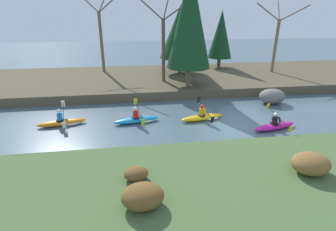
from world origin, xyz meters
The scene contains 17 objects.
ground_plane centered at (0.00, 0.00, 0.00)m, with size 90.00×90.00×0.00m, color #4C606B.
riverbank_near centered at (0.00, -5.69, 0.41)m, with size 44.00×5.70×0.82m.
riverbank_far centered at (0.00, 10.21, 0.35)m, with size 44.00×9.94×0.70m.
conifer_tree_far_left centered at (-1.57, 6.76, 5.65)m, with size 3.30×3.30×8.47m.
conifer_tree_left centered at (-1.39, 11.18, 4.39)m, with size 3.71×3.71×5.99m.
conifer_tree_mid_left centered at (3.04, 13.06, 3.95)m, with size 2.37×2.37×5.54m.
bare_tree_upstream centered at (-8.50, 12.89, 4.12)m, with size 3.98×3.93×7.26m.
bare_tree_mid_upstream centered at (-3.24, 8.50, 3.81)m, with size 3.63×3.59×6.60m.
bare_tree_mid_downstream centered at (7.47, 10.40, 3.69)m, with size 3.50×3.46×6.34m.
shrub_clump_nearest centered at (-5.95, -5.23, 1.05)m, with size 0.85×0.71×0.46m.
shrub_clump_second centered at (-5.79, -6.59, 1.17)m, with size 1.29×1.07×0.70m.
shrub_clump_third centered at (0.24, -5.71, 1.19)m, with size 1.38×1.15×0.75m.
kayaker_lead centered at (1.93, -0.46, 0.22)m, with size 2.79×2.05×1.20m.
kayaker_middle centered at (-1.68, 1.40, 0.20)m, with size 2.79×2.06×1.20m.
kayaker_trailing centered at (-5.66, 1.58, 0.20)m, with size 2.79×2.06×1.20m.
kayaker_far_back centered at (-9.99, 1.79, 0.20)m, with size 2.79×2.06×1.20m.
boulder_midstream centered at (3.94, 3.68, 0.52)m, with size 1.86×1.45×1.05m.
Camera 1 is at (-5.93, -12.90, 6.31)m, focal length 28.00 mm.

